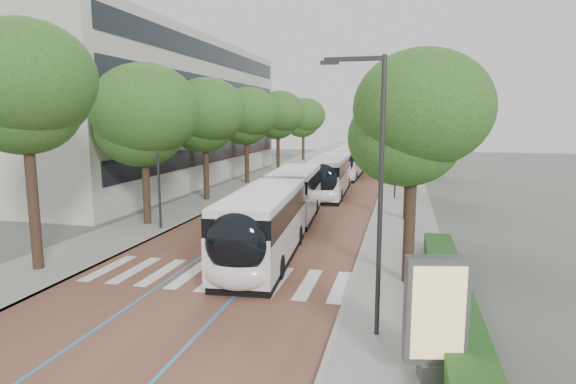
# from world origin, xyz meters

# --- Properties ---
(ground) EXTENTS (160.00, 160.00, 0.00)m
(ground) POSITION_xyz_m (0.00, 0.00, 0.00)
(ground) COLOR #51544C
(ground) RESTS_ON ground
(road) EXTENTS (11.00, 140.00, 0.02)m
(road) POSITION_xyz_m (0.00, 40.00, 0.01)
(road) COLOR brown
(road) RESTS_ON ground
(sidewalk_left) EXTENTS (4.00, 140.00, 0.12)m
(sidewalk_left) POSITION_xyz_m (-7.50, 40.00, 0.06)
(sidewalk_left) COLOR gray
(sidewalk_left) RESTS_ON ground
(sidewalk_right) EXTENTS (4.00, 140.00, 0.12)m
(sidewalk_right) POSITION_xyz_m (7.50, 40.00, 0.06)
(sidewalk_right) COLOR gray
(sidewalk_right) RESTS_ON ground
(kerb_left) EXTENTS (0.20, 140.00, 0.14)m
(kerb_left) POSITION_xyz_m (-5.60, 40.00, 0.06)
(kerb_left) COLOR gray
(kerb_left) RESTS_ON ground
(kerb_right) EXTENTS (0.20, 140.00, 0.14)m
(kerb_right) POSITION_xyz_m (5.60, 40.00, 0.06)
(kerb_right) COLOR gray
(kerb_right) RESTS_ON ground
(zebra_crossing) EXTENTS (10.55, 3.60, 0.01)m
(zebra_crossing) POSITION_xyz_m (0.20, 1.00, 0.03)
(zebra_crossing) COLOR silver
(zebra_crossing) RESTS_ON ground
(lane_line_left) EXTENTS (0.12, 126.00, 0.01)m
(lane_line_left) POSITION_xyz_m (-1.60, 40.00, 0.02)
(lane_line_left) COLOR #277EC3
(lane_line_left) RESTS_ON road
(lane_line_right) EXTENTS (0.12, 126.00, 0.01)m
(lane_line_right) POSITION_xyz_m (1.60, 40.00, 0.02)
(lane_line_right) COLOR #277EC3
(lane_line_right) RESTS_ON road
(office_building) EXTENTS (18.11, 40.00, 14.00)m
(office_building) POSITION_xyz_m (-19.47, 28.00, 7.00)
(office_building) COLOR #AFADA2
(office_building) RESTS_ON ground
(hedge) EXTENTS (1.20, 14.00, 0.80)m
(hedge) POSITION_xyz_m (9.10, 0.00, 0.52)
(hedge) COLOR #194518
(hedge) RESTS_ON sidewalk_right
(streetlight_near) EXTENTS (1.82, 0.20, 8.00)m
(streetlight_near) POSITION_xyz_m (6.62, -3.00, 4.82)
(streetlight_near) COLOR #2C2C2F
(streetlight_near) RESTS_ON sidewalk_right
(streetlight_far) EXTENTS (1.82, 0.20, 8.00)m
(streetlight_far) POSITION_xyz_m (6.62, 22.00, 4.82)
(streetlight_far) COLOR #2C2C2F
(streetlight_far) RESTS_ON sidewalk_right
(lamp_post_left) EXTENTS (0.14, 0.14, 8.00)m
(lamp_post_left) POSITION_xyz_m (-6.10, 8.00, 4.12)
(lamp_post_left) COLOR #2C2C2F
(lamp_post_left) RESTS_ON sidewalk_left
(trees_left) EXTENTS (6.27, 60.77, 9.69)m
(trees_left) POSITION_xyz_m (-7.50, 25.97, 6.44)
(trees_left) COLOR black
(trees_left) RESTS_ON ground
(trees_right) EXTENTS (5.51, 47.21, 9.21)m
(trees_right) POSITION_xyz_m (7.70, 22.37, 6.45)
(trees_right) COLOR black
(trees_right) RESTS_ON ground
(lead_bus) EXTENTS (3.82, 18.53, 3.20)m
(lead_bus) POSITION_xyz_m (1.13, 7.39, 1.63)
(lead_bus) COLOR black
(lead_bus) RESTS_ON ground
(bus_queued_0) EXTENTS (2.98, 12.48, 3.20)m
(bus_queued_0) POSITION_xyz_m (1.49, 22.99, 1.62)
(bus_queued_0) COLOR silver
(bus_queued_0) RESTS_ON ground
(bus_queued_1) EXTENTS (2.61, 12.41, 3.20)m
(bus_queued_1) POSITION_xyz_m (1.55, 35.75, 1.62)
(bus_queued_1) COLOR silver
(bus_queued_1) RESTS_ON ground
(ad_panel) EXTENTS (1.53, 0.71, 3.08)m
(ad_panel) POSITION_xyz_m (8.28, -5.20, 1.74)
(ad_panel) COLOR #59595B
(ad_panel) RESTS_ON sidewalk_right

